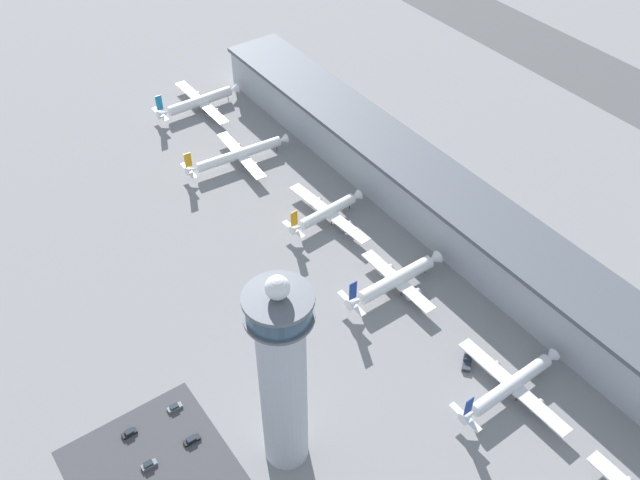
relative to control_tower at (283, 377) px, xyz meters
name	(u,v)px	position (x,y,z in m)	size (l,w,h in m)	color
ground_plane	(269,300)	(-49.57, 25.30, -32.82)	(1000.00, 1000.00, 0.00)	gray
terminal_building	(433,199)	(-49.57, 95.30, -23.04)	(250.61, 25.00, 19.36)	#A3A8B2
control_tower	(283,377)	(0.00, 0.00, 0.00)	(15.95, 15.95, 66.27)	#ADB2BC
airplane_gate_alpha	(199,102)	(-164.97, 61.51, -28.76)	(41.48, 39.57, 13.45)	white
airplane_gate_bravo	(239,155)	(-119.96, 55.28, -28.46)	(35.96, 44.93, 12.72)	white
airplane_gate_charlie	(327,212)	(-70.70, 63.63, -28.60)	(41.13, 32.63, 12.59)	white
airplane_gate_delta	(396,280)	(-29.60, 61.94, -28.38)	(32.91, 38.28, 14.02)	white
airplane_gate_echo	(511,385)	(21.41, 62.26, -28.63)	(39.62, 38.02, 12.58)	silver
service_truck_baggage	(467,362)	(6.52, 60.05, -31.95)	(5.89, 6.42, 2.53)	black
car_white_wagon	(129,433)	(-29.09, -32.59, -32.22)	(1.90, 4.18, 1.56)	black
car_yellow_taxi	(149,465)	(-17.13, -32.31, -32.20)	(1.83, 4.25, 1.60)	black
car_grey_coupe	(192,440)	(-17.33, -19.55, -32.25)	(1.97, 4.70, 1.48)	black
car_maroon_suv	(175,407)	(-29.50, -18.65, -32.29)	(1.87, 4.30, 1.39)	black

